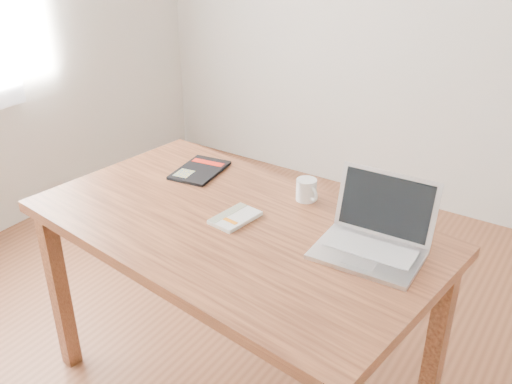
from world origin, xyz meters
The scene contains 6 objects.
room centered at (-0.07, 0.00, 1.36)m, with size 4.04×4.04×2.70m.
desk centered at (-0.19, 0.13, 0.66)m, with size 1.43×0.93×0.75m.
white_guidebook centered at (-0.20, 0.15, 0.76)m, with size 0.12×0.18×0.01m.
black_guidebook centered at (-0.53, 0.38, 0.76)m, with size 0.19×0.25×0.01m.
laptop centered at (0.25, 0.23, 0.80)m, with size 0.32×0.28×0.22m.
coffee_mug centered at (-0.07, 0.40, 0.79)m, with size 0.10×0.07×0.08m.
Camera 1 is at (0.76, -1.17, 1.69)m, focal length 40.00 mm.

